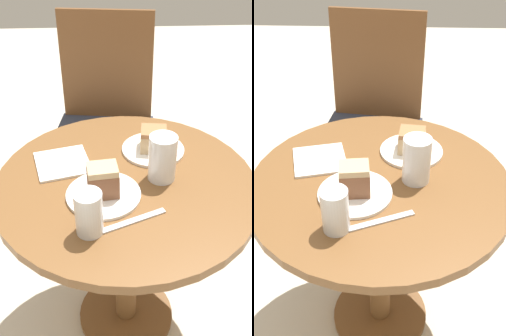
# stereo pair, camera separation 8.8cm
# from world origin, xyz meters

# --- Properties ---
(ground_plane) EXTENTS (8.00, 8.00, 0.00)m
(ground_plane) POSITION_xyz_m (0.00, 0.00, 0.00)
(ground_plane) COLOR beige
(table) EXTENTS (0.80, 0.80, 0.70)m
(table) POSITION_xyz_m (0.00, 0.00, 0.55)
(table) COLOR brown
(table) RESTS_ON ground_plane
(chair) EXTENTS (0.52, 0.47, 0.98)m
(chair) POSITION_xyz_m (-0.06, 0.76, 0.51)
(chair) COLOR brown
(chair) RESTS_ON ground_plane
(plate_near) EXTENTS (0.22, 0.22, 0.01)m
(plate_near) POSITION_xyz_m (-0.07, -0.08, 0.71)
(plate_near) COLOR white
(plate_near) RESTS_ON table
(plate_far) EXTENTS (0.21, 0.21, 0.01)m
(plate_far) POSITION_xyz_m (0.10, 0.15, 0.71)
(plate_far) COLOR white
(plate_far) RESTS_ON table
(cake_slice_near) EXTENTS (0.09, 0.08, 0.09)m
(cake_slice_near) POSITION_xyz_m (-0.07, -0.08, 0.76)
(cake_slice_near) COLOR brown
(cake_slice_near) RESTS_ON plate_near
(cake_slice_far) EXTENTS (0.09, 0.09, 0.07)m
(cake_slice_far) POSITION_xyz_m (0.10, 0.15, 0.75)
(cake_slice_far) COLOR tan
(cake_slice_far) RESTS_ON plate_far
(glass_lemonade) EXTENTS (0.08, 0.08, 0.14)m
(glass_lemonade) POSITION_xyz_m (0.11, -0.00, 0.77)
(glass_lemonade) COLOR silver
(glass_lemonade) RESTS_ON table
(glass_water) EXTENTS (0.07, 0.07, 0.12)m
(glass_water) POSITION_xyz_m (-0.10, -0.22, 0.76)
(glass_water) COLOR silver
(glass_water) RESTS_ON table
(napkin_stack) EXTENTS (0.20, 0.20, 0.01)m
(napkin_stack) POSITION_xyz_m (-0.20, 0.09, 0.71)
(napkin_stack) COLOR white
(napkin_stack) RESTS_ON table
(fork) EXTENTS (0.18, 0.09, 0.00)m
(fork) POSITION_xyz_m (0.01, -0.19, 0.71)
(fork) COLOR silver
(fork) RESTS_ON table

